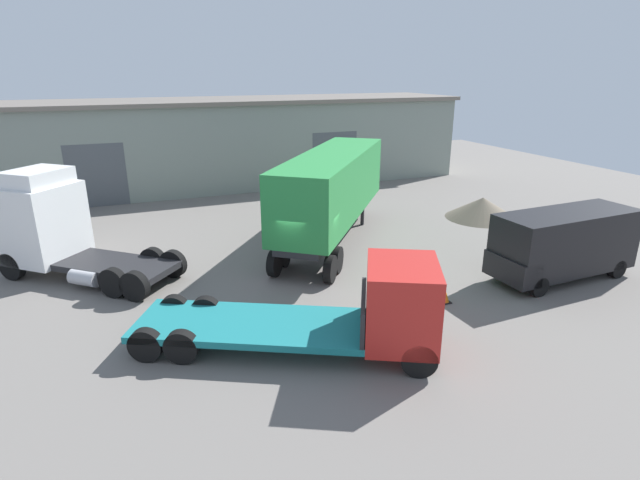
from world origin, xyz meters
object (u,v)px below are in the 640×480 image
object	(u,v)px
flatbed_truck_red	(353,310)
traffic_cone	(444,296)
delivery_van_black	(561,243)
tractor_unit_white	(53,226)
container_trailer_green	(332,187)
gravel_pile	(482,208)

from	to	relation	value
flatbed_truck_red	traffic_cone	world-z (taller)	flatbed_truck_red
delivery_van_black	traffic_cone	xyz separation A→B (m)	(-5.18, -0.14, -1.17)
tractor_unit_white	container_trailer_green	world-z (taller)	container_trailer_green
container_trailer_green	traffic_cone	size ratio (longest dim) A/B	17.85
tractor_unit_white	gravel_pile	xyz separation A→B (m)	(20.27, -0.00, -1.34)
container_trailer_green	traffic_cone	bearing A→B (deg)	-133.12
gravel_pile	traffic_cone	world-z (taller)	gravel_pile
container_trailer_green	tractor_unit_white	bearing A→B (deg)	124.67
tractor_unit_white	delivery_van_black	world-z (taller)	tractor_unit_white
container_trailer_green	gravel_pile	world-z (taller)	container_trailer_green
delivery_van_black	traffic_cone	distance (m)	5.31
tractor_unit_white	traffic_cone	bearing A→B (deg)	-171.05
tractor_unit_white	traffic_cone	distance (m)	14.73
tractor_unit_white	container_trailer_green	bearing A→B (deg)	-142.11
traffic_cone	gravel_pile	bearing A→B (deg)	44.70
tractor_unit_white	gravel_pile	distance (m)	20.32
container_trailer_green	traffic_cone	xyz separation A→B (m)	(1.11, -7.16, -2.34)
container_trailer_green	delivery_van_black	bearing A→B (deg)	-100.08
gravel_pile	flatbed_truck_red	bearing A→B (deg)	-142.19
traffic_cone	tractor_unit_white	bearing A→B (deg)	147.67
gravel_pile	delivery_van_black	bearing A→B (deg)	-109.52
delivery_van_black	gravel_pile	xyz separation A→B (m)	(2.72, 7.69, -0.86)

